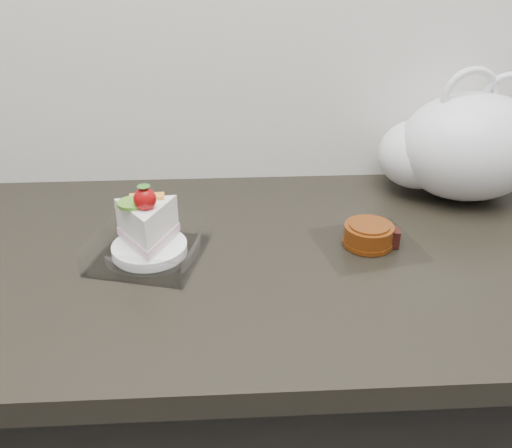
# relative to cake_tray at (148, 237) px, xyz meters

# --- Properties ---
(counter) EXTENTS (2.04, 0.64, 0.90)m
(counter) POSITION_rel_cake_tray_xyz_m (0.20, 0.00, -0.48)
(counter) COLOR black
(counter) RESTS_ON ground
(cake_tray) EXTENTS (0.21, 0.21, 0.13)m
(cake_tray) POSITION_rel_cake_tray_xyz_m (0.00, 0.00, 0.00)
(cake_tray) COLOR white
(cake_tray) RESTS_ON counter
(mooncake_wrap) EXTENTS (0.20, 0.19, 0.04)m
(mooncake_wrap) POSITION_rel_cake_tray_xyz_m (0.37, 0.01, -0.02)
(mooncake_wrap) COLOR white
(mooncake_wrap) RESTS_ON counter
(plastic_bag) EXTENTS (0.33, 0.24, 0.26)m
(plastic_bag) POSITION_rel_cake_tray_xyz_m (0.58, 0.20, 0.07)
(plastic_bag) COLOR white
(plastic_bag) RESTS_ON counter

